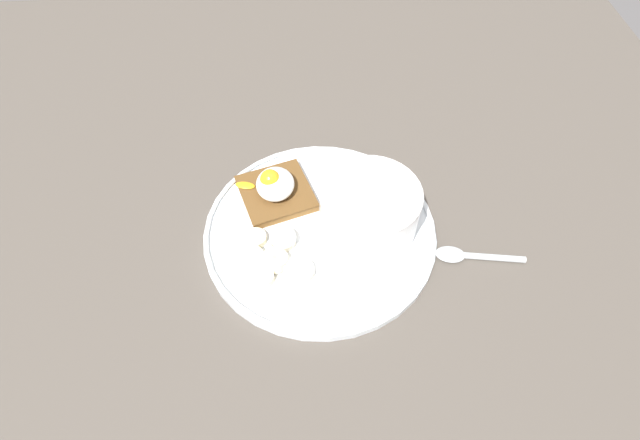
# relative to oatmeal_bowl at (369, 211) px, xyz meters

# --- Properties ---
(ground_plane) EXTENTS (1.20, 1.20, 0.02)m
(ground_plane) POSITION_rel_oatmeal_bowl_xyz_m (-0.00, -0.06, -0.05)
(ground_plane) COLOR #4E4740
(ground_plane) RESTS_ON ground
(plate) EXTENTS (0.29, 0.29, 0.02)m
(plate) POSITION_rel_oatmeal_bowl_xyz_m (-0.00, -0.06, -0.04)
(plate) COLOR white
(plate) RESTS_ON ground_plane
(oatmeal_bowl) EXTENTS (0.12, 0.12, 0.07)m
(oatmeal_bowl) POSITION_rel_oatmeal_bowl_xyz_m (0.00, 0.00, 0.00)
(oatmeal_bowl) COLOR white
(oatmeal_bowl) RESTS_ON plate
(toast_slice) EXTENTS (0.11, 0.11, 0.01)m
(toast_slice) POSITION_rel_oatmeal_bowl_xyz_m (-0.06, -0.11, -0.03)
(toast_slice) COLOR brown
(toast_slice) RESTS_ON plate
(poached_egg) EXTENTS (0.06, 0.08, 0.03)m
(poached_egg) POSITION_rel_oatmeal_bowl_xyz_m (-0.06, -0.11, -0.01)
(poached_egg) COLOR white
(poached_egg) RESTS_ON toast_slice
(banana_slice_front) EXTENTS (0.04, 0.04, 0.02)m
(banana_slice_front) POSITION_rel_oatmeal_bowl_xyz_m (0.02, -0.11, -0.03)
(banana_slice_front) COLOR #EDE3C7
(banana_slice_front) RESTS_ON plate
(banana_slice_left) EXTENTS (0.05, 0.05, 0.02)m
(banana_slice_left) POSITION_rel_oatmeal_bowl_xyz_m (0.04, -0.15, -0.03)
(banana_slice_left) COLOR #F4E7B9
(banana_slice_left) RESTS_ON plate
(banana_slice_back) EXTENTS (0.05, 0.05, 0.01)m
(banana_slice_back) POSITION_rel_oatmeal_bowl_xyz_m (0.06, -0.09, -0.03)
(banana_slice_back) COLOR #FBE5C1
(banana_slice_back) RESTS_ON plate
(banana_slice_right) EXTENTS (0.04, 0.04, 0.01)m
(banana_slice_right) POSITION_rel_oatmeal_bowl_xyz_m (0.01, -0.14, -0.03)
(banana_slice_right) COLOR #F7EBC4
(banana_slice_right) RESTS_ON plate
(banana_slice_inner) EXTENTS (0.04, 0.04, 0.02)m
(banana_slice_inner) POSITION_rel_oatmeal_bowl_xyz_m (0.05, -0.12, -0.03)
(banana_slice_inner) COLOR beige
(banana_slice_inner) RESTS_ON plate
(banana_slice_outer) EXTENTS (0.04, 0.04, 0.01)m
(banana_slice_outer) POSITION_rel_oatmeal_bowl_xyz_m (0.07, -0.13, -0.03)
(banana_slice_outer) COLOR #F5E2BD
(banana_slice_outer) RESTS_ON plate
(spoon) EXTENTS (0.03, 0.11, 0.01)m
(spoon) POSITION_rel_oatmeal_bowl_xyz_m (0.05, 0.12, -0.04)
(spoon) COLOR silver
(spoon) RESTS_ON ground_plane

